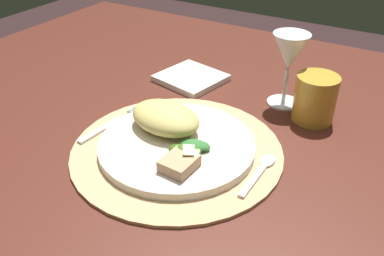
# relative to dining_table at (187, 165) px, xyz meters

# --- Properties ---
(dining_table) EXTENTS (1.36, 1.08, 0.75)m
(dining_table) POSITION_rel_dining_table_xyz_m (0.00, 0.00, 0.00)
(dining_table) COLOR #4E2117
(dining_table) RESTS_ON ground
(placemat) EXTENTS (0.36, 0.36, 0.01)m
(placemat) POSITION_rel_dining_table_xyz_m (0.04, -0.10, 0.12)
(placemat) COLOR tan
(placemat) RESTS_ON dining_table
(dinner_plate) EXTENTS (0.26, 0.26, 0.01)m
(dinner_plate) POSITION_rel_dining_table_xyz_m (0.04, -0.10, 0.13)
(dinner_plate) COLOR silver
(dinner_plate) RESTS_ON placemat
(pasta_serving) EXTENTS (0.14, 0.11, 0.04)m
(pasta_serving) POSITION_rel_dining_table_xyz_m (0.01, -0.08, 0.16)
(pasta_serving) COLOR #D3BE67
(pasta_serving) RESTS_ON dinner_plate
(salad_greens) EXTENTS (0.06, 0.08, 0.03)m
(salad_greens) POSITION_rel_dining_table_xyz_m (0.08, -0.13, 0.14)
(salad_greens) COLOR #356A12
(salad_greens) RESTS_ON dinner_plate
(bread_piece) EXTENTS (0.05, 0.06, 0.02)m
(bread_piece) POSITION_rel_dining_table_xyz_m (0.09, -0.16, 0.14)
(bread_piece) COLOR tan
(bread_piece) RESTS_ON dinner_plate
(fork) EXTENTS (0.03, 0.17, 0.00)m
(fork) POSITION_rel_dining_table_xyz_m (-0.10, -0.10, 0.12)
(fork) COLOR silver
(fork) RESTS_ON placemat
(spoon) EXTENTS (0.02, 0.12, 0.01)m
(spoon) POSITION_rel_dining_table_xyz_m (0.19, -0.08, 0.12)
(spoon) COLOR silver
(spoon) RESTS_ON placemat
(napkin) EXTENTS (0.15, 0.15, 0.01)m
(napkin) POSITION_rel_dining_table_xyz_m (-0.08, 0.14, 0.12)
(napkin) COLOR white
(napkin) RESTS_ON dining_table
(wine_glass) EXTENTS (0.07, 0.07, 0.15)m
(wine_glass) POSITION_rel_dining_table_xyz_m (0.14, 0.15, 0.22)
(wine_glass) COLOR silver
(wine_glass) RESTS_ON dining_table
(amber_tumbler) EXTENTS (0.08, 0.08, 0.09)m
(amber_tumbler) POSITION_rel_dining_table_xyz_m (0.21, 0.12, 0.16)
(amber_tumbler) COLOR gold
(amber_tumbler) RESTS_ON dining_table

